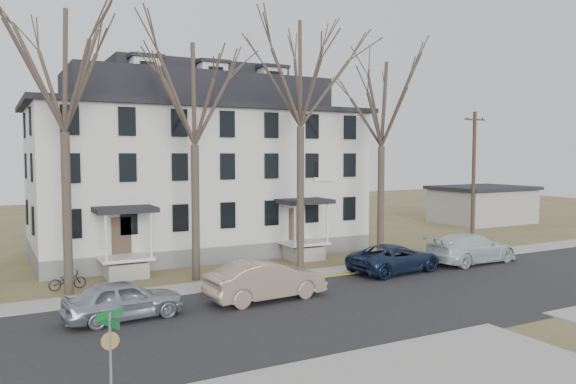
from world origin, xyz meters
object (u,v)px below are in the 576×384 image
tree_far_left (63,62)px  utility_pole_far (474,172)px  tree_mid_right (382,98)px  car_white (471,249)px  tree_center (301,65)px  bicycle_left (67,281)px  boarding_house (198,168)px  car_tan (266,281)px  street_sign (110,347)px  car_silver (124,301)px  tree_mid_left (194,87)px  car_navy (395,259)px

tree_far_left → utility_pole_far: (29.50, 4.20, -5.44)m
tree_mid_right → tree_far_left: bearing=180.0°
tree_far_left → car_white: (21.35, -3.45, -9.49)m
tree_center → bicycle_left: size_ratio=8.89×
boarding_house → car_tan: size_ratio=3.96×
utility_pole_far → car_white: (-8.15, -7.65, -4.05)m
tree_center → car_white: bearing=-20.3°
boarding_house → tree_center: tree_center is taller
tree_center → street_sign: (-12.62, -13.14, -9.37)m
tree_far_left → car_white: tree_far_left is taller
boarding_house → tree_center: (3.00, -8.15, 5.71)m
car_silver → street_sign: size_ratio=1.72×
car_white → street_sign: 24.03m
tree_far_left → car_silver: (1.32, -5.30, -9.58)m
tree_mid_left → car_silver: tree_mid_left is taller
bicycle_left → utility_pole_far: bearing=-87.7°
tree_far_left → car_silver: size_ratio=3.08×
tree_mid_right → utility_pole_far: size_ratio=1.34×
tree_center → car_white: size_ratio=2.51×
car_navy → bicycle_left: (-15.83, 4.04, -0.31)m
utility_pole_far → street_sign: bearing=-150.1°
tree_center → car_white: (9.35, -3.45, -10.23)m
utility_pole_far → car_silver: bearing=-161.4°
car_navy → car_white: 5.50m
tree_far_left → car_navy: size_ratio=2.57×
tree_far_left → tree_mid_left: (6.00, 0.00, -0.74)m
street_sign → tree_center: bearing=22.0°
tree_mid_right → utility_pole_far: (12.00, 4.20, -4.70)m
utility_pole_far → car_navy: (-13.65, -7.58, -4.16)m
boarding_house → car_navy: 14.20m
tree_far_left → tree_mid_right: 17.52m
tree_mid_left → car_tan: 10.28m
car_tan → boarding_house: bearing=-11.1°
car_silver → car_white: size_ratio=0.76×
tree_far_left → utility_pole_far: size_ratio=1.44×
car_white → bicycle_left: size_ratio=3.54×
car_navy → bicycle_left: 16.34m
car_silver → tree_mid_left: bearing=-46.8°
tree_far_left → tree_mid_left: 6.05m
tree_center → tree_far_left: bearing=180.0°
street_sign → car_silver: bearing=51.9°
tree_center → bicycle_left: 16.05m
tree_center → tree_mid_right: size_ratio=1.15×
car_silver → bicycle_left: (-1.31, 5.96, -0.33)m
tree_far_left → tree_mid_left: size_ratio=1.08×
car_tan → car_navy: bearing=-81.7°
tree_mid_right → car_navy: size_ratio=2.39×
tree_mid_right → street_sign: size_ratio=4.92×
car_navy → bicycle_left: size_ratio=3.23×
car_tan → bicycle_left: 9.42m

